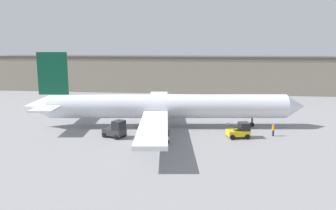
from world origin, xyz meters
The scene contains 7 objects.
ground_plane centered at (0.00, 0.00, 0.00)m, with size 400.00×400.00×0.00m, color gray.
terminal_building centered at (-7.53, 42.35, 4.96)m, with size 95.07×12.35×9.90m.
airplane centered at (-1.05, -0.14, 3.23)m, with size 44.28×39.55×11.73m.
ground_crew_worker centered at (15.56, -3.49, 0.93)m, with size 0.38×0.38×1.75m.
baggage_tug centered at (-6.44, -7.09, 1.10)m, with size 3.49×2.99×2.45m.
belt_loader_truck centered at (10.75, -5.04, 1.03)m, with size 3.36×2.71×2.17m.
pushback_tug centered at (0.08, -9.32, 0.91)m, with size 3.24×2.80×1.97m.
Camera 1 is at (6.70, -50.13, 12.60)m, focal length 35.00 mm.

